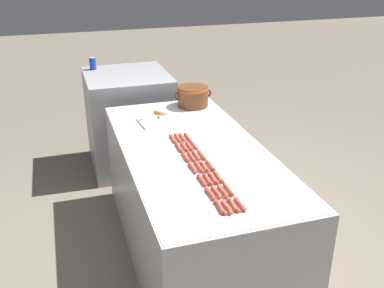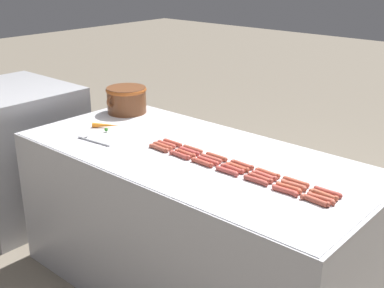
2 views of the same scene
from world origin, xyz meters
name	(u,v)px [view 1 (image 1 of 2)]	position (x,y,z in m)	size (l,w,h in m)	color
ground_plane	(193,250)	(0.00, 0.00, 0.00)	(20.00, 20.00, 0.00)	#756B5B
griddle_counter	(193,202)	(0.00, 0.00, 0.44)	(0.96, 2.06, 0.88)	#BCBCC1
back_cabinet	(129,121)	(-0.18, 1.62, 0.50)	(0.82, 0.87, 1.00)	#A0A0A4
hot_dog_0	(220,207)	(-0.10, -0.79, 0.89)	(0.03, 0.14, 0.03)	#AF4D3B
hot_dog_1	(210,193)	(-0.10, -0.64, 0.89)	(0.03, 0.14, 0.03)	#B9493D
hot_dog_2	(202,180)	(-0.10, -0.48, 0.89)	(0.03, 0.14, 0.03)	#AB473C
hot_dog_3	(193,168)	(-0.10, -0.31, 0.89)	(0.03, 0.14, 0.03)	#B54840
hot_dog_4	(186,157)	(-0.10, -0.15, 0.89)	(0.03, 0.14, 0.03)	#B54939
hot_dog_5	(179,147)	(-0.10, 0.01, 0.89)	(0.03, 0.14, 0.03)	#AF473D
hot_dog_6	(173,139)	(-0.10, 0.16, 0.89)	(0.03, 0.14, 0.03)	#AE533F
hot_dog_7	(227,207)	(-0.07, -0.80, 0.89)	(0.03, 0.14, 0.03)	#B3503D
hot_dog_8	(216,192)	(-0.06, -0.64, 0.89)	(0.03, 0.14, 0.03)	#B95138
hot_dog_9	(208,179)	(-0.06, -0.48, 0.89)	(0.03, 0.14, 0.03)	#AC4A3B
hot_dog_10	(199,167)	(-0.06, -0.31, 0.89)	(0.03, 0.14, 0.03)	#B2463B
hot_dog_11	(191,157)	(-0.06, -0.16, 0.89)	(0.03, 0.14, 0.03)	#B4453C
hot_dog_12	(185,147)	(-0.06, 0.00, 0.89)	(0.03, 0.14, 0.03)	#B44D3A
hot_dog_13	(178,138)	(-0.06, 0.17, 0.89)	(0.03, 0.14, 0.03)	#B7533D
hot_dog_14	(233,205)	(-0.03, -0.79, 0.89)	(0.03, 0.14, 0.03)	#AF533A
hot_dog_15	(223,191)	(-0.03, -0.64, 0.89)	(0.03, 0.14, 0.03)	#AC533E
hot_dog_16	(213,178)	(-0.03, -0.48, 0.89)	(0.03, 0.14, 0.03)	#B84D41
hot_dog_17	(204,167)	(-0.03, -0.32, 0.89)	(0.03, 0.14, 0.03)	#B44F38
hot_dog_18	(196,155)	(-0.03, -0.15, 0.89)	(0.03, 0.14, 0.03)	#AB4E40
hot_dog_19	(189,146)	(-0.03, 0.01, 0.89)	(0.03, 0.14, 0.03)	#B64541
hot_dog_20	(182,137)	(-0.03, 0.17, 0.89)	(0.03, 0.14, 0.03)	#B74E41
hot_dog_21	(240,204)	(0.01, -0.79, 0.89)	(0.03, 0.14, 0.03)	#B4473C
hot_dog_22	(229,189)	(0.01, -0.63, 0.89)	(0.03, 0.14, 0.03)	#B64F39
hot_dog_23	(219,177)	(0.01, -0.48, 0.89)	(0.03, 0.14, 0.03)	#B7523B
hot_dog_24	(210,166)	(0.01, -0.32, 0.89)	(0.03, 0.14, 0.03)	#AF4C3B
hot_dog_25	(202,155)	(0.01, -0.16, 0.89)	(0.03, 0.14, 0.03)	#AA4D38
hot_dog_26	(194,145)	(0.01, 0.01, 0.89)	(0.03, 0.14, 0.03)	#AF533F
hot_dog_27	(188,137)	(0.01, 0.16, 0.89)	(0.03, 0.14, 0.03)	#B04838
bean_pot	(193,95)	(0.26, 0.83, 0.98)	(0.34, 0.28, 0.18)	brown
serving_spoon	(140,121)	(-0.25, 0.60, 0.89)	(0.07, 0.27, 0.02)	#B7B7BC
carrot	(163,114)	(-0.05, 0.68, 0.89)	(0.13, 0.15, 0.03)	orange
soda_can	(93,64)	(-0.48, 1.90, 1.06)	(0.07, 0.07, 0.12)	#1938B2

